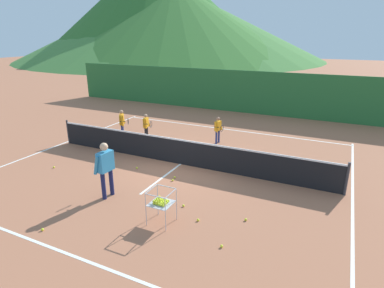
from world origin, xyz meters
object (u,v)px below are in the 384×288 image
Objects in this scene: ball_cart at (161,202)px; tennis_ball_5 at (42,230)px; tennis_ball_2 at (137,168)px; tennis_ball_6 at (198,220)px; tennis_ball_0 at (222,246)px; tennis_net at (180,151)px; tennis_ball_1 at (173,180)px; tennis_ball_7 at (246,220)px; student_1 at (146,124)px; instructor at (106,165)px; tennis_ball_3 at (183,206)px; student_0 at (122,121)px; tennis_ball_8 at (54,167)px; student_2 at (218,128)px; tennis_ball_4 at (175,177)px.

tennis_ball_5 is (-2.44, -1.59, -0.55)m from ball_cart.
tennis_ball_2 is 4.00m from tennis_ball_6.
tennis_ball_0 is 4.39m from tennis_ball_5.
tennis_net is 1.54m from tennis_ball_1.
tennis_ball_1 is 1.00× the size of tennis_ball_7.
tennis_ball_0 is at bearing -43.56° from tennis_ball_1.
student_1 is (-2.74, 1.92, 0.22)m from tennis_net.
instructor is (-0.78, -3.14, 0.51)m from tennis_net.
tennis_ball_0 and tennis_ball_3 have the same top height.
tennis_ball_1 is at bearing -11.42° from tennis_ball_2.
tennis_ball_6 and tennis_ball_7 have the same top height.
student_0 reaches higher than tennis_ball_8.
tennis_ball_3 is (2.29, 0.43, -0.98)m from instructor.
tennis_ball_8 is at bearing -91.51° from student_0.
tennis_ball_7 is (0.18, 1.29, 0.00)m from tennis_ball_0.
tennis_ball_6 is at bearing -46.11° from student_1.
tennis_ball_5 is (-2.60, -2.52, 0.00)m from tennis_ball_3.
tennis_ball_0 is 1.00× the size of tennis_ball_3.
tennis_net is 164.44× the size of tennis_ball_3.
tennis_ball_1 is 1.00× the size of tennis_ball_3.
student_0 reaches higher than ball_cart.
tennis_ball_7 is (1.78, 0.07, 0.00)m from tennis_ball_3.
tennis_ball_5 is 3.85m from tennis_ball_6.
student_2 is 1.32× the size of ball_cart.
student_0 reaches higher than tennis_ball_3.
tennis_net is 2.88m from student_2.
tennis_ball_2 is 1.00× the size of tennis_ball_5.
ball_cart is 2.70m from tennis_ball_4.
tennis_ball_4 is (0.39, -1.17, -0.47)m from tennis_net.
student_2 is 17.47× the size of tennis_ball_2.
tennis_ball_6 is 1.00× the size of tennis_ball_7.
tennis_ball_0 is at bearing -45.49° from tennis_ball_4.
student_0 is 19.64× the size of tennis_ball_0.
ball_cart is (5.19, -5.26, -0.21)m from student_0.
tennis_ball_7 is at bearing 6.96° from instructor.
instructor is 1.41× the size of student_1.
tennis_ball_1 is 1.00× the size of tennis_ball_4.
tennis_ball_8 is at bearing -155.66° from tennis_ball_2.
student_2 reaches higher than tennis_ball_5.
tennis_ball_4 is 4.48m from tennis_ball_8.
instructor is at bearing -14.71° from tennis_ball_8.
tennis_ball_6 and tennis_ball_8 have the same top height.
instructor is 2.23m from ball_cart.
tennis_ball_2 is at bearing 148.89° from tennis_ball_3.
tennis_ball_7 is at bearing -19.29° from tennis_ball_2.
instructor is 24.78× the size of tennis_ball_3.
tennis_ball_2 is at bearing -112.11° from student_2.
tennis_ball_0 is 3.68m from tennis_ball_1.
student_0 reaches higher than tennis_ball_1.
tennis_ball_0 is (3.88, -0.80, -0.98)m from instructor.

